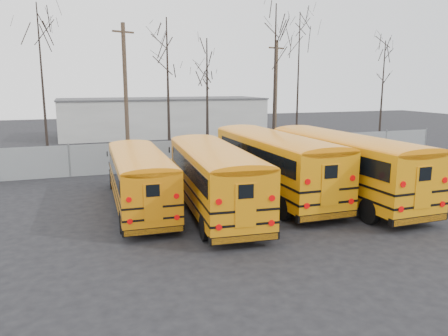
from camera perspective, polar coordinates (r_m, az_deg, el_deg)
name	(u,v)px	position (r m, az deg, el deg)	size (l,w,h in m)	color
ground	(268,219)	(19.06, 5.81, -6.66)	(120.00, 120.00, 0.00)	black
fence	(193,154)	(29.83, -4.01, 1.81)	(40.00, 0.04, 2.00)	gray
distant_building	(163,117)	(49.52, -8.02, 6.58)	(22.00, 8.00, 4.00)	beige
bus_a	(139,174)	(20.41, -11.00, -0.83)	(2.71, 10.13, 2.81)	black
bus_b	(213,173)	(19.59, -1.45, -0.62)	(3.48, 11.25, 3.10)	black
bus_c	(273,159)	(22.38, 6.35, 1.18)	(2.82, 12.02, 3.36)	black
bus_d	(342,160)	(22.56, 15.10, 0.97)	(2.96, 12.11, 3.37)	black
utility_pole_left	(126,89)	(35.51, -12.73, 10.00)	(1.74, 0.84, 10.29)	#443527
utility_pole_right	(275,96)	(36.40, 6.74, 9.27)	(1.58, 0.63, 9.13)	#473728
tree_1	(43,89)	(30.84, -22.57, 9.46)	(0.26, 0.26, 10.73)	black
tree_2	(168,92)	(32.07, -7.31, 9.84)	(0.26, 0.26, 10.29)	black
tree_3	(207,99)	(34.61, -2.21, 9.05)	(0.26, 0.26, 9.14)	black
tree_4	(275,83)	(33.72, 6.62, 10.93)	(0.26, 0.26, 11.49)	black
tree_5	(298,84)	(37.26, 9.63, 10.77)	(0.26, 0.26, 11.38)	black
tree_6	(382,95)	(41.44, 19.93, 8.89)	(0.26, 0.26, 9.36)	black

